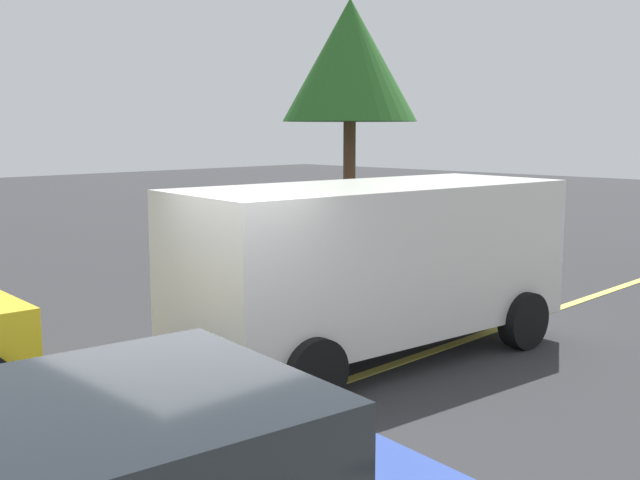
# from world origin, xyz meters

# --- Properties ---
(ground_plane) EXTENTS (80.00, 80.00, 0.00)m
(ground_plane) POSITION_xyz_m (0.00, 0.00, 0.00)
(ground_plane) COLOR #2D2D30
(lane_marking_centre) EXTENTS (28.00, 0.16, 0.01)m
(lane_marking_centre) POSITION_xyz_m (3.00, 0.00, 0.01)
(lane_marking_centre) COLOR #E0D14C
(white_van) EXTENTS (5.40, 2.74, 2.20)m
(white_van) POSITION_xyz_m (3.02, 0.46, 1.27)
(white_van) COLOR silver
(white_van) RESTS_ON ground_plane
(tree_left_verge) EXTENTS (3.22, 3.22, 5.92)m
(tree_left_verge) POSITION_xyz_m (9.38, 6.73, 4.47)
(tree_left_verge) COLOR #513823
(tree_left_verge) RESTS_ON ground_plane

